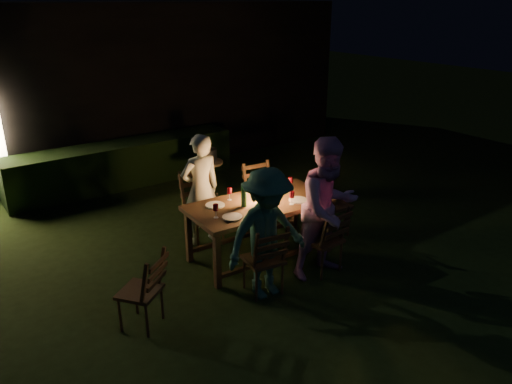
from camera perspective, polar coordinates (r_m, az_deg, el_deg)
garden_envelope at (r=11.69m, az=-17.56°, el=12.03°), size 40.00×40.00×3.20m
dining_table at (r=6.53m, az=0.49°, el=-1.80°), size 1.94×1.03×0.79m
chair_near_left at (r=5.92m, az=0.91°, el=-9.02°), size 0.48×0.51×0.94m
chair_near_right at (r=6.40m, az=7.71°, el=-6.69°), size 0.46×0.49×0.95m
chair_far_left at (r=7.09m, az=-6.01°, el=-3.37°), size 0.51×0.54×1.08m
chair_far_right at (r=7.56m, az=0.77°, el=-1.81°), size 0.50×0.53×1.01m
chair_end at (r=7.38m, az=8.49°, el=-2.62°), size 0.50×0.47×1.02m
chair_spare at (r=5.51m, az=-12.86°, el=-12.28°), size 0.59×0.59×0.91m
person_house_side at (r=6.95m, az=-6.34°, el=0.28°), size 0.60×0.41×1.59m
person_opp_right at (r=6.11m, az=8.27°, el=-1.87°), size 0.90×0.71×1.78m
person_opp_left at (r=5.65m, az=1.24°, el=-4.84°), size 1.04×0.63×1.57m
lantern at (r=6.50m, az=0.62°, el=0.34°), size 0.16×0.16×0.35m
plate_far_left at (r=6.41m, az=-4.71°, el=-1.49°), size 0.25×0.25×0.01m
plate_near_left at (r=6.06m, az=-2.72°, el=-2.86°), size 0.25×0.25×0.01m
plate_far_right at (r=6.90m, az=2.61°, el=0.25°), size 0.25×0.25×0.01m
plate_near_right at (r=6.57m, az=4.83°, el=-0.91°), size 0.25×0.25×0.01m
wineglass_a at (r=6.54m, az=-3.05°, el=-0.21°), size 0.06×0.06×0.18m
wineglass_b at (r=6.03m, az=-4.61°, el=-2.18°), size 0.06×0.06×0.18m
wineglass_c at (r=6.41m, az=4.11°, el=-0.69°), size 0.06×0.06×0.18m
wineglass_d at (r=6.93m, az=3.96°, el=1.05°), size 0.06×0.06×0.18m
wineglass_e at (r=6.18m, az=1.25°, el=-1.51°), size 0.06×0.06×0.18m
bottle_table at (r=6.32m, az=-1.40°, el=-0.47°), size 0.07×0.07×0.28m
napkin_left at (r=6.17m, az=0.96°, el=-2.37°), size 0.18×0.14×0.01m
napkin_right at (r=6.57m, az=5.95°, el=-0.96°), size 0.18×0.14×0.01m
phone at (r=5.96m, az=-2.91°, el=-3.30°), size 0.14×0.07×0.01m
side_table at (r=8.56m, az=-5.47°, el=3.00°), size 0.50×0.50×0.68m
ice_bucket at (r=8.50m, az=-5.51°, el=4.21°), size 0.30×0.30×0.22m
bottle_bucket_a at (r=8.43m, az=-5.68°, el=4.41°), size 0.07×0.07×0.32m
bottle_bucket_b at (r=8.55m, az=-5.37°, el=4.66°), size 0.07×0.07×0.32m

